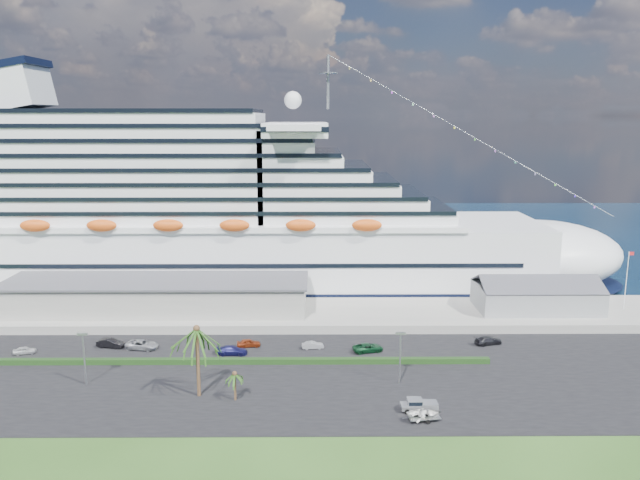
{
  "coord_description": "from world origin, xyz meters",
  "views": [
    {
      "loc": [
        7.17,
        -81.43,
        40.45
      ],
      "look_at": [
        7.95,
        30.0,
        18.24
      ],
      "focal_mm": 35.0,
      "sensor_mm": 36.0,
      "label": 1
    }
  ],
  "objects_px": {
    "cruise_ship": "(194,218)",
    "pickup_truck": "(419,404)",
    "parked_car_3": "(232,350)",
    "boat_trailer": "(424,414)"
  },
  "relations": [
    {
      "from": "cruise_ship",
      "to": "pickup_truck",
      "type": "xyz_separation_m",
      "value": [
        42.97,
        -65.13,
        -15.58
      ]
    },
    {
      "from": "parked_car_3",
      "to": "boat_trailer",
      "type": "xyz_separation_m",
      "value": [
        28.99,
        -24.09,
        0.27
      ]
    },
    {
      "from": "cruise_ship",
      "to": "parked_car_3",
      "type": "bearing_deg",
      "value": -71.98
    },
    {
      "from": "cruise_ship",
      "to": "boat_trailer",
      "type": "height_order",
      "value": "cruise_ship"
    },
    {
      "from": "boat_trailer",
      "to": "parked_car_3",
      "type": "bearing_deg",
      "value": 140.27
    },
    {
      "from": "cruise_ship",
      "to": "boat_trailer",
      "type": "bearing_deg",
      "value": -57.54
    },
    {
      "from": "pickup_truck",
      "to": "boat_trailer",
      "type": "relative_size",
      "value": 0.93
    },
    {
      "from": "pickup_truck",
      "to": "boat_trailer",
      "type": "bearing_deg",
      "value": -83.74
    },
    {
      "from": "boat_trailer",
      "to": "pickup_truck",
      "type": "bearing_deg",
      "value": 96.26
    },
    {
      "from": "cruise_ship",
      "to": "parked_car_3",
      "type": "xyz_separation_m",
      "value": [
        14.3,
        -43.96,
        -15.82
      ]
    }
  ]
}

